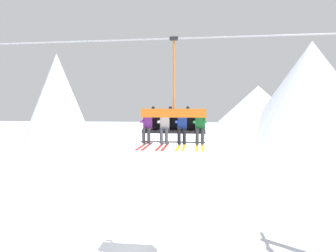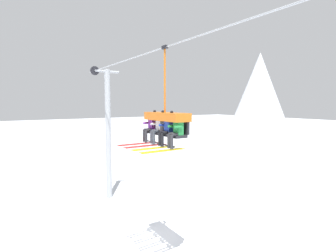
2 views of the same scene
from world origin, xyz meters
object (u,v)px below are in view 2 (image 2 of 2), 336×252
chairlift_chair (166,120)px  skier_purple (150,126)px  lift_tower_near (108,131)px  skier_white (158,127)px  skier_green (175,130)px  skier_blue (166,128)px

chairlift_chair → skier_purple: bearing=-166.7°
lift_tower_near → skier_white: bearing=-6.7°
chairlift_chair → skier_green: size_ratio=2.12×
chairlift_chair → skier_white: size_ratio=2.12×
lift_tower_near → chairlift_chair: bearing=-4.9°
lift_tower_near → chairlift_chair: lift_tower_near is taller
lift_tower_near → skier_purple: bearing=-7.2°
lift_tower_near → skier_purple: 7.41m
lift_tower_near → skier_white: (7.90, -0.92, 0.90)m
skier_purple → skier_white: bearing=0.0°
skier_white → skier_blue: bearing=0.0°
skier_purple → skier_white: size_ratio=1.00×
lift_tower_near → skier_blue: 8.60m
skier_blue → skier_white: bearing=180.0°
chairlift_chair → skier_blue: size_ratio=2.12×
skier_blue → skier_green: 0.60m
skier_purple → skier_green: (1.81, -0.01, -0.02)m
skier_green → skier_white: bearing=179.7°
skier_blue → skier_green: bearing=-0.7°
lift_tower_near → skier_white: lift_tower_near is taller
chairlift_chair → skier_purple: (-0.90, -0.21, -0.30)m
lift_tower_near → skier_blue: bearing=-6.2°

